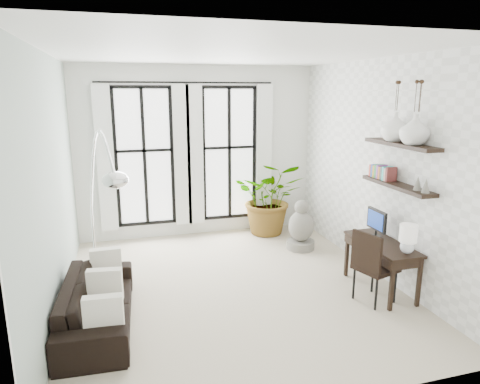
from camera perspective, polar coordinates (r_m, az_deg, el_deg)
name	(u,v)px	position (r m, az deg, el deg)	size (l,w,h in m)	color
floor	(232,287)	(6.26, -1.01, -12.53)	(5.00, 5.00, 0.00)	#C2B49A
ceiling	(231,53)	(5.66, -1.15, 18.08)	(5.00, 5.00, 0.00)	white
wall_left	(52,187)	(5.62, -23.83, 0.57)	(5.00, 5.00, 0.00)	#9BADA2
wall_right	(378,169)	(6.68, 17.95, 2.92)	(5.00, 5.00, 0.00)	white
wall_back	(198,152)	(8.16, -5.61, 5.29)	(4.50, 4.50, 0.00)	white
windows	(188,155)	(8.06, -6.92, 4.87)	(3.26, 0.13, 2.65)	white
wall_shelves	(397,168)	(6.08, 20.17, 3.00)	(0.25, 1.30, 0.60)	black
sofa	(98,303)	(5.49, -18.47, -13.87)	(1.94, 0.76, 0.57)	black
throw_pillows	(105,285)	(5.39, -17.56, -11.77)	(0.40, 1.52, 0.40)	silver
plant	(270,198)	(8.29, 4.01, -0.75)	(1.29, 1.12, 1.44)	#2D7228
desk	(384,246)	(6.17, 18.68, -6.84)	(0.51, 1.20, 1.10)	black
desk_chair	(371,263)	(5.87, 17.13, -9.01)	(0.58, 0.58, 0.98)	black
arc_lamp	(100,167)	(5.87, -18.23, 3.17)	(0.72, 2.00, 2.26)	silver
buddha	(301,228)	(7.62, 8.13, -4.83)	(0.49, 0.49, 0.89)	gray
vase_a	(415,129)	(5.78, 22.28, 7.73)	(0.37, 0.37, 0.38)	white
vase_b	(395,127)	(6.10, 19.96, 8.17)	(0.37, 0.37, 0.38)	white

